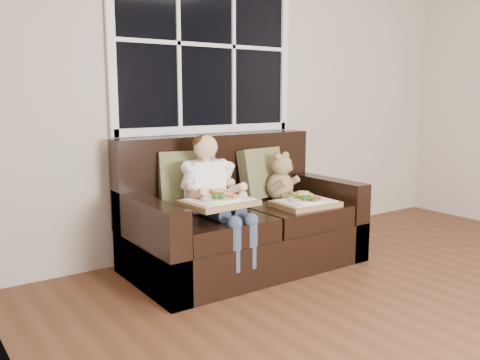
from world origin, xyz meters
TOP-DOWN VIEW (x-y plane):
  - window_back at (-0.52, 2.48)m, footprint 1.62×0.04m
  - loveseat at (-0.52, 2.02)m, footprint 1.70×0.92m
  - pillow_left at (-0.88, 2.17)m, footprint 0.44×0.28m
  - pillow_right at (-0.21, 2.17)m, footprint 0.42×0.23m
  - child at (-0.83, 1.90)m, footprint 0.37×0.59m
  - teddy_bear at (-0.13, 2.02)m, footprint 0.27×0.32m
  - tray_left at (-0.88, 1.74)m, footprint 0.47×0.37m
  - tray_right at (-0.14, 1.72)m, footprint 0.46×0.36m

SIDE VIEW (x-z plane):
  - loveseat at x=-0.52m, z-range -0.17..0.79m
  - tray_right at x=-0.14m, z-range 0.43..0.53m
  - tray_left at x=-0.88m, z-range 0.52..0.63m
  - teddy_bear at x=-0.13m, z-range 0.41..0.80m
  - child at x=-0.83m, z-range 0.22..1.06m
  - pillow_right at x=-0.21m, z-range 0.44..0.85m
  - pillow_left at x=-0.88m, z-range 0.44..0.87m
  - window_back at x=-0.52m, z-range 0.96..2.33m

